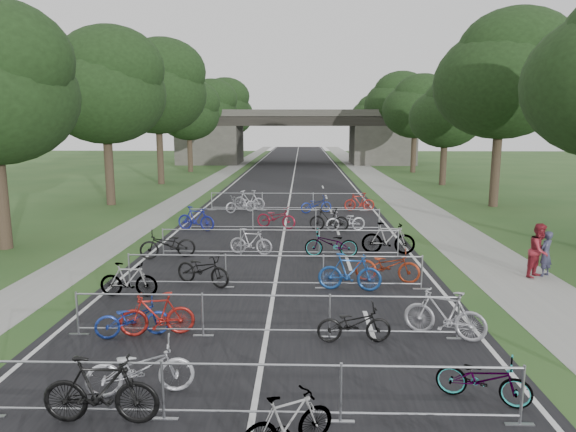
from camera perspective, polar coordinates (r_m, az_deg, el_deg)
name	(u,v)px	position (r m, az deg, el deg)	size (l,w,h in m)	color
road	(294,174)	(54.76, 0.67, 4.72)	(11.00, 140.00, 0.01)	black
sidewalk_right	(369,174)	(55.22, 9.02, 4.65)	(3.00, 140.00, 0.01)	gray
sidewalk_left	(224,173)	(55.39, -7.14, 4.71)	(2.00, 140.00, 0.01)	gray
lane_markings	(294,174)	(54.77, 0.67, 4.72)	(0.12, 140.00, 0.00)	silver
overpass_bridge	(296,137)	(69.55, 0.87, 8.76)	(31.00, 8.00, 7.05)	#3F3D38
tree_left_1	(106,89)	(34.76, -19.61, 13.16)	(7.56, 7.56, 11.53)	#33261C
tree_right_1	(504,78)	(34.80, 22.88, 13.94)	(8.18, 8.18, 12.47)	#33261C
tree_left_2	(158,89)	(46.21, -14.21, 13.52)	(8.40, 8.40, 12.81)	#33261C
tree_right_2	(447,115)	(46.12, 17.28, 10.68)	(6.16, 6.16, 9.39)	#33261C
tree_left_3	(190,112)	(57.78, -10.89, 11.26)	(6.72, 6.72, 10.25)	#33261C
tree_right_3	(417,108)	(57.80, 14.09, 11.57)	(7.17, 7.17, 10.93)	#33261C
tree_left_4	(209,108)	(69.57, -8.76, 11.75)	(7.56, 7.56, 11.53)	#33261C
tree_right_4	(397,103)	(69.60, 11.97, 12.15)	(8.18, 8.18, 12.47)	#33261C
tree_left_5	(223,105)	(81.43, -7.25, 12.09)	(8.40, 8.40, 12.81)	#33261C
tree_right_5	(382,120)	(81.38, 10.40, 10.48)	(6.16, 6.16, 9.39)	#33261C
tree_left_6	(233,117)	(93.27, -6.09, 10.84)	(6.72, 6.72, 10.25)	#33261C
tree_right_6	(372,115)	(93.28, 9.28, 11.04)	(7.17, 7.17, 10.93)	#33261C
barrier_row_1	(251,392)	(9.33, -4.09, -18.93)	(9.70, 0.08, 1.10)	#9B9DA2
barrier_row_2	(266,316)	(12.59, -2.47, -11.00)	(9.70, 0.08, 1.10)	#9B9DA2
barrier_row_3	(274,271)	(16.19, -1.53, -6.17)	(9.70, 0.08, 1.10)	#9B9DA2
barrier_row_4	(280,243)	(20.06, -0.91, -2.99)	(9.70, 0.08, 1.10)	#9B9DA2
barrier_row_5	(284,220)	(24.95, -0.42, -0.40)	(9.70, 0.08, 1.10)	#9B9DA2
barrier_row_6	(288,202)	(30.87, -0.04, 1.61)	(9.70, 0.08, 1.10)	#9B9DA2
bike_4	(101,391)	(9.76, -20.11, -17.77)	(0.57, 2.02, 1.21)	black
bike_5	(140,369)	(10.50, -16.08, -15.97)	(0.70, 2.01, 1.06)	#B8BAC1
bike_6	(288,423)	(8.63, -0.02, -21.97)	(0.46, 1.62, 0.97)	#9B9DA2
bike_7	(483,379)	(10.56, 20.88, -16.57)	(0.59, 1.70, 0.89)	#9B9DA2
bike_8	(133,319)	(13.16, -16.88, -10.87)	(0.61, 1.76, 0.93)	navy
bike_9	(157,314)	(13.05, -14.36, -10.55)	(0.51, 1.81, 1.09)	maroon
bike_10	(354,324)	(12.42, 7.34, -11.81)	(0.61, 1.74, 0.92)	black
bike_11	(445,314)	(13.08, 17.03, -10.40)	(0.56, 1.97, 1.18)	#9D9DA4
bike_12	(129,280)	(16.11, -17.29, -6.81)	(0.49, 1.74, 1.05)	#9B9DA2
bike_13	(203,269)	(16.69, -9.43, -5.87)	(0.70, 2.01, 1.06)	black
bike_14	(350,272)	(16.04, 6.88, -6.23)	(0.55, 1.96, 1.18)	navy
bike_15	(387,266)	(17.09, 10.99, -5.46)	(0.73, 2.10, 1.10)	maroon
bike_16	(168,244)	(20.27, -13.23, -3.10)	(0.73, 2.10, 1.10)	black
bike_17	(251,242)	(20.32, -4.14, -2.90)	(0.49, 1.75, 1.05)	#9A99A0
bike_18	(331,244)	(19.97, 4.83, -3.10)	(0.72, 2.05, 1.08)	#9B9DA2
bike_19	(388,239)	(20.78, 11.09, -2.47)	(0.59, 2.10, 1.26)	#9B9DA2
bike_20	(196,219)	(25.33, -10.20, -0.30)	(0.55, 1.96, 1.18)	navy
bike_21	(276,218)	(25.53, -1.33, -0.18)	(0.71, 2.04, 1.07)	maroon
bike_22	(329,220)	(24.90, 4.60, -0.39)	(0.54, 1.91, 1.15)	black
bike_23	(346,221)	(24.97, 6.43, -0.54)	(0.68, 1.94, 1.02)	#AEAFB6
bike_24	(241,204)	(30.26, -5.27, 1.32)	(0.67, 1.92, 1.01)	#A5A5AD
bike_25	(249,200)	(31.08, -4.33, 1.76)	(0.57, 2.03, 1.22)	#A5A5AD
bike_26	(316,205)	(30.05, 3.15, 1.28)	(0.67, 1.91, 1.00)	navy
bike_27	(359,202)	(31.00, 7.94, 1.55)	(0.51, 1.81, 1.09)	maroon
pedestrian_a	(546,254)	(19.46, 26.71, -3.79)	(0.57, 0.37, 1.55)	#303049
pedestrian_b	(540,251)	(19.16, 26.17, -3.49)	(0.90, 0.70, 1.84)	maroon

